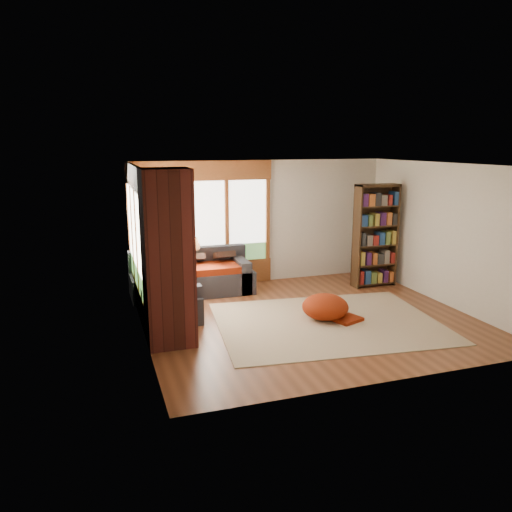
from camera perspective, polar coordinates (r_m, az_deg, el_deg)
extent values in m
plane|color=brown|center=(8.72, 5.86, -7.01)|extent=(5.50, 5.50, 0.00)
plane|color=white|center=(8.21, 6.28, 10.33)|extent=(5.50, 5.50, 0.00)
cube|color=silver|center=(10.66, 0.54, 3.92)|extent=(5.50, 0.04, 2.60)
cube|color=silver|center=(6.24, 15.52, -2.94)|extent=(5.50, 0.04, 2.60)
cube|color=silver|center=(7.67, -13.01, 0.11)|extent=(0.04, 5.00, 2.60)
cube|color=silver|center=(9.81, 20.88, 2.31)|extent=(0.04, 5.00, 2.60)
cube|color=brown|center=(10.30, -5.75, 3.83)|extent=(2.82, 0.10, 1.90)
cube|color=white|center=(10.30, -5.75, 3.83)|extent=(2.54, 0.09, 1.62)
cube|color=brown|center=(8.84, -13.59, 2.05)|extent=(0.10, 2.62, 1.90)
cube|color=white|center=(8.84, -13.59, 2.05)|extent=(0.09, 2.36, 1.62)
cube|color=#709562|center=(9.60, -13.97, 5.27)|extent=(0.03, 0.72, 0.90)
cube|color=#471914|center=(7.37, -10.04, -0.27)|extent=(0.70, 0.70, 2.60)
cube|color=#242428|center=(10.06, -7.59, -3.10)|extent=(2.20, 0.90, 0.42)
cube|color=#242428|center=(10.29, -8.02, -0.45)|extent=(2.20, 0.20, 0.38)
cube|color=#242428|center=(10.25, -2.11, -2.16)|extent=(0.20, 0.90, 0.60)
cube|color=maroon|center=(9.85, -8.08, -1.82)|extent=(1.90, 0.66, 0.12)
cube|color=#242428|center=(9.34, -10.76, -4.45)|extent=(0.90, 2.20, 0.42)
cube|color=#242428|center=(9.20, -13.03, -2.23)|extent=(0.20, 2.20, 0.38)
cube|color=#242428|center=(8.37, -9.86, -5.80)|extent=(0.90, 0.20, 0.60)
cube|color=maroon|center=(8.95, -9.77, -3.37)|extent=(0.66, 1.20, 0.12)
cube|color=maroon|center=(9.86, -10.61, -1.90)|extent=(0.66, 0.66, 0.12)
cube|color=beige|center=(8.51, 8.19, -7.53)|extent=(3.92, 3.16, 0.01)
cube|color=#3A2413|center=(10.86, 15.45, 2.37)|extent=(0.04, 0.30, 2.13)
cube|color=#3A2413|center=(10.40, 11.43, 2.14)|extent=(0.04, 0.30, 2.13)
cube|color=#3A2413|center=(10.74, 13.09, 2.39)|extent=(0.91, 0.02, 2.13)
cube|color=#3A2413|center=(10.85, 13.21, -2.98)|extent=(0.83, 0.28, 0.03)
cube|color=#3A2413|center=(10.75, 13.32, -0.89)|extent=(0.83, 0.28, 0.03)
cube|color=#3A2413|center=(10.66, 13.43, 1.24)|extent=(0.83, 0.28, 0.03)
cube|color=#3A2413|center=(10.59, 13.55, 3.39)|extent=(0.83, 0.28, 0.03)
cube|color=#3A2413|center=(10.53, 13.66, 5.57)|extent=(0.83, 0.28, 0.03)
cube|color=#3A2413|center=(10.49, 13.78, 7.78)|extent=(0.83, 0.28, 0.03)
cube|color=#726659|center=(10.61, 13.54, 2.24)|extent=(0.79, 0.22, 1.97)
ellipsoid|color=maroon|center=(8.62, 7.92, -5.69)|extent=(1.05, 1.05, 0.43)
ellipsoid|color=brown|center=(9.64, -9.46, -0.35)|extent=(1.13, 0.94, 0.33)
sphere|color=brown|center=(9.78, -7.70, 0.85)|extent=(0.51, 0.51, 0.39)
cone|color=brown|center=(9.72, -8.06, 1.71)|extent=(0.19, 0.19, 0.17)
ellipsoid|color=#403018|center=(8.77, -9.42, -2.07)|extent=(0.58, 0.80, 0.25)
sphere|color=#403018|center=(8.99, -9.96, -0.93)|extent=(0.34, 0.34, 0.30)
cone|color=#403018|center=(8.92, -9.89, -0.25)|extent=(0.12, 0.12, 0.13)
cube|color=#2F2019|center=(10.27, -4.06, 0.41)|extent=(0.45, 0.12, 0.45)
cube|color=#2F2019|center=(10.14, -7.35, 0.18)|extent=(0.45, 0.12, 0.45)
cube|color=#2F2019|center=(9.57, -12.29, -0.77)|extent=(0.45, 0.12, 0.45)
cube|color=#2F2019|center=(8.51, -11.48, -2.42)|extent=(0.45, 0.12, 0.45)
cube|color=maroon|center=(10.05, -10.71, -0.05)|extent=(0.42, 0.12, 0.42)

